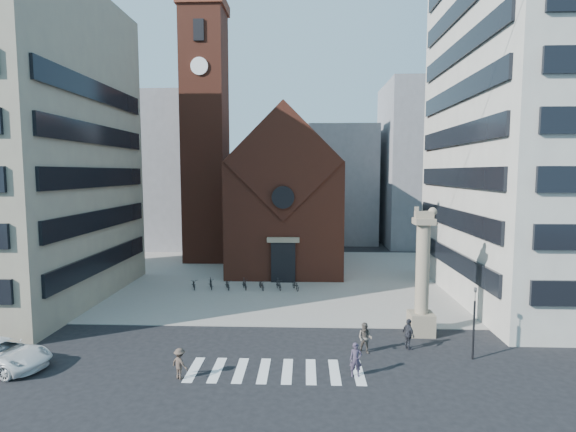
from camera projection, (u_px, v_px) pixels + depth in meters
The scene contains 23 objects.
ground at pixel (270, 349), 27.77m from camera, with size 120.00×120.00×0.00m, color black.
piazza at pixel (284, 277), 46.66m from camera, with size 46.00×30.00×0.05m, color gray.
zebra_crossing at pixel (276, 371), 24.76m from camera, with size 10.20×3.20×0.01m, color white, non-canonical shape.
church at pixel (287, 198), 51.89m from camera, with size 12.00×16.65×18.00m.
campanile at pixel (205, 132), 54.46m from camera, with size 5.50×5.50×31.20m.
building_right at pixel (569, 111), 37.22m from camera, with size 18.00×22.00×32.00m, color beige.
bg_block_left at pixel (158, 172), 67.24m from camera, with size 16.00×14.00×22.00m, color gray.
bg_block_mid at pixel (329, 184), 71.41m from camera, with size 14.00×12.00×18.00m, color gray.
bg_block_right at pixel (437, 165), 67.52m from camera, with size 16.00×14.00×24.00m, color gray.
lion_column at pixel (422, 284), 30.03m from camera, with size 1.63×1.60×8.68m.
traffic_light at pixel (474, 321), 26.09m from camera, with size 0.13×0.16×4.30m.
white_car at pixel (0, 355), 25.01m from camera, with size 2.64×5.72×1.59m, color white.
pedestrian_0 at pixel (356, 360), 24.04m from camera, with size 0.67×0.44×1.84m, color #372E40.
pedestrian_1 at pixel (365, 338), 27.12m from camera, with size 0.91×0.71×1.87m, color #564D45.
pedestrian_2 at pixel (409, 334), 27.70m from camera, with size 1.13×0.47×1.92m, color #282A31.
pedestrian_3 at pixel (180, 363), 23.78m from camera, with size 1.07×0.61×1.65m, color #4A3B31.
scooter_0 at pixel (194, 284), 41.97m from camera, with size 0.62×1.77×0.93m, color black.
scooter_1 at pixel (211, 284), 41.91m from camera, with size 0.48×1.71×1.03m, color black.
scooter_2 at pixel (228, 284), 41.85m from camera, with size 0.62×1.77×0.93m, color black.
scooter_3 at pixel (245, 284), 41.78m from camera, with size 0.48×1.71×1.03m, color black.
scooter_4 at pixel (262, 285), 41.73m from camera, with size 0.62×1.77×0.93m, color black.
scooter_5 at pixel (279, 284), 41.66m from camera, with size 0.48×1.71×1.03m, color black.
scooter_6 at pixel (296, 285), 41.61m from camera, with size 0.62×1.77×0.93m, color black.
Camera 1 is at (2.15, -26.77, 10.93)m, focal length 28.00 mm.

